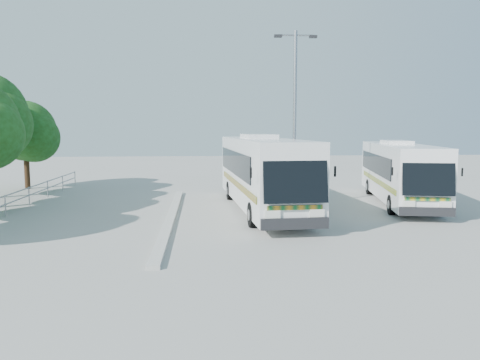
{
  "coord_description": "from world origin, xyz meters",
  "views": [
    {
      "loc": [
        -0.86,
        -19.22,
        4.06
      ],
      "look_at": [
        0.93,
        2.88,
        1.61
      ],
      "focal_mm": 35.0,
      "sensor_mm": 36.0,
      "label": 1
    }
  ],
  "objects": [
    {
      "name": "coach_main",
      "position": [
        2.11,
        3.75,
        1.95
      ],
      "size": [
        3.43,
        12.96,
        3.56
      ],
      "rotation": [
        0.0,
        0.0,
        0.06
      ],
      "color": "silver",
      "rests_on": "ground"
    },
    {
      "name": "tree_far_e",
      "position": [
        -12.63,
        13.3,
        3.89
      ],
      "size": [
        4.54,
        4.28,
        5.92
      ],
      "color": "#382314",
      "rests_on": "ground"
    },
    {
      "name": "lamppost",
      "position": [
        3.88,
        4.67,
        4.94
      ],
      "size": [
        2.18,
        0.2,
        8.96
      ],
      "rotation": [
        0.0,
        0.0,
        0.0
      ],
      "color": "#94969C",
      "rests_on": "ground"
    },
    {
      "name": "kerb_divider",
      "position": [
        -2.3,
        2.0,
        0.07
      ],
      "size": [
        0.4,
        16.0,
        0.15
      ],
      "primitive_type": "cube",
      "color": "#B2B2AD",
      "rests_on": "ground"
    },
    {
      "name": "coach_adjacent",
      "position": [
        9.82,
        5.34,
        1.76
      ],
      "size": [
        4.54,
        11.77,
        3.2
      ],
      "rotation": [
        0.0,
        0.0,
        -0.2
      ],
      "color": "white",
      "rests_on": "ground"
    },
    {
      "name": "railing",
      "position": [
        -10.0,
        4.0,
        0.74
      ],
      "size": [
        0.06,
        22.0,
        1.0
      ],
      "color": "gray",
      "rests_on": "ground"
    },
    {
      "name": "ground",
      "position": [
        0.0,
        0.0,
        0.0
      ],
      "size": [
        100.0,
        100.0,
        0.0
      ],
      "primitive_type": "plane",
      "color": "#9C9C97",
      "rests_on": "ground"
    }
  ]
}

